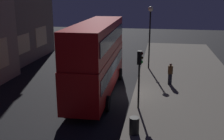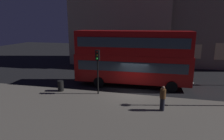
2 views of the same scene
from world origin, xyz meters
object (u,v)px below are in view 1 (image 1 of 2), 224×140
double_decker_bus (97,55)px  pedestrian (170,74)px  traffic_light_near_kerb (140,68)px  street_lamp (150,24)px  litter_bin (134,126)px  traffic_light_far_side (96,34)px

double_decker_bus → pedestrian: bearing=-63.4°
traffic_light_near_kerb → street_lamp: street_lamp is taller
double_decker_bus → traffic_light_near_kerb: bearing=-128.0°
street_lamp → litter_bin: size_ratio=6.41×
traffic_light_near_kerb → traffic_light_far_side: traffic_light_far_side is taller
traffic_light_far_side → pedestrian: size_ratio=2.32×
traffic_light_far_side → pedestrian: traffic_light_far_side is taller
traffic_light_far_side → street_lamp: (-3.10, -6.11, 1.51)m
double_decker_bus → traffic_light_near_kerb: 4.10m
pedestrian → litter_bin: bearing=95.9°
pedestrian → litter_bin: (-8.81, 2.07, -0.44)m
street_lamp → pedestrian: bearing=-157.9°
traffic_light_near_kerb → pedestrian: 6.01m
double_decker_bus → traffic_light_near_kerb: double_decker_bus is taller
double_decker_bus → litter_bin: size_ratio=11.81×
pedestrian → litter_bin: pedestrian is taller
litter_bin → traffic_light_far_side: bearing=19.7°
litter_bin → traffic_light_near_kerb: bearing=0.9°
double_decker_bus → traffic_light_far_side: 11.14m
street_lamp → litter_bin: (-13.64, 0.10, -3.87)m
traffic_light_far_side → traffic_light_near_kerb: bearing=23.3°
litter_bin → pedestrian: bearing=-13.2°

